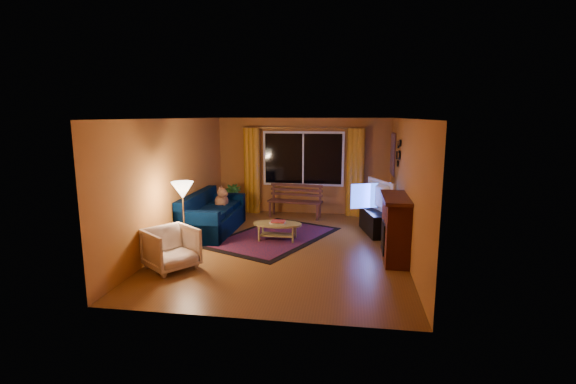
# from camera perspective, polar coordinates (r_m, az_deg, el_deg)

# --- Properties ---
(floor) EXTENTS (4.50, 6.00, 0.02)m
(floor) POSITION_cam_1_polar(r_m,az_deg,el_deg) (8.31, -0.31, -7.58)
(floor) COLOR brown
(floor) RESTS_ON ground
(ceiling) EXTENTS (4.50, 6.00, 0.02)m
(ceiling) POSITION_cam_1_polar(r_m,az_deg,el_deg) (7.90, -0.33, 10.08)
(ceiling) COLOR white
(ceiling) RESTS_ON ground
(wall_back) EXTENTS (4.50, 0.02, 2.50)m
(wall_back) POSITION_cam_1_polar(r_m,az_deg,el_deg) (10.96, 2.11, 3.56)
(wall_back) COLOR #B7712F
(wall_back) RESTS_ON ground
(wall_left) EXTENTS (0.02, 6.00, 2.50)m
(wall_left) POSITION_cam_1_polar(r_m,az_deg,el_deg) (8.65, -15.29, 1.35)
(wall_left) COLOR #B7712F
(wall_left) RESTS_ON ground
(wall_right) EXTENTS (0.02, 6.00, 2.50)m
(wall_right) POSITION_cam_1_polar(r_m,az_deg,el_deg) (7.98, 15.92, 0.59)
(wall_right) COLOR #B7712F
(wall_right) RESTS_ON ground
(window) EXTENTS (2.00, 0.02, 1.30)m
(window) POSITION_cam_1_polar(r_m,az_deg,el_deg) (10.88, 2.08, 4.56)
(window) COLOR black
(window) RESTS_ON wall_back
(curtain_rod) EXTENTS (3.20, 0.03, 0.03)m
(curtain_rod) POSITION_cam_1_polar(r_m,az_deg,el_deg) (10.78, 2.08, 8.77)
(curtain_rod) COLOR #BF8C3F
(curtain_rod) RESTS_ON wall_back
(curtain_left) EXTENTS (0.36, 0.36, 2.24)m
(curtain_left) POSITION_cam_1_polar(r_m,az_deg,el_deg) (11.08, -4.93, 2.92)
(curtain_left) COLOR orange
(curtain_left) RESTS_ON ground
(curtain_right) EXTENTS (0.36, 0.36, 2.24)m
(curtain_right) POSITION_cam_1_polar(r_m,az_deg,el_deg) (10.78, 9.18, 2.62)
(curtain_right) COLOR orange
(curtain_right) RESTS_ON ground
(bench) EXTENTS (1.41, 0.57, 0.41)m
(bench) POSITION_cam_1_polar(r_m,az_deg,el_deg) (10.61, 0.94, -2.40)
(bench) COLOR #442019
(bench) RESTS_ON ground
(potted_plant) EXTENTS (0.47, 0.47, 0.82)m
(potted_plant) POSITION_cam_1_polar(r_m,az_deg,el_deg) (10.77, -7.65, -1.17)
(potted_plant) COLOR #235B1E
(potted_plant) RESTS_ON ground
(sofa) EXTENTS (0.92, 2.15, 0.87)m
(sofa) POSITION_cam_1_polar(r_m,az_deg,el_deg) (9.39, -10.21, -2.82)
(sofa) COLOR black
(sofa) RESTS_ON ground
(dog) EXTENTS (0.32, 0.44, 0.47)m
(dog) POSITION_cam_1_polar(r_m,az_deg,el_deg) (9.77, -9.08, -0.88)
(dog) COLOR #905D3F
(dog) RESTS_ON sofa
(armchair) EXTENTS (1.03, 1.03, 0.78)m
(armchair) POSITION_cam_1_polar(r_m,az_deg,el_deg) (7.33, -15.73, -7.18)
(armchair) COLOR beige
(armchair) RESTS_ON ground
(floor_lamp) EXTENTS (0.23, 0.23, 1.38)m
(floor_lamp) POSITION_cam_1_polar(r_m,az_deg,el_deg) (7.79, -14.05, -3.76)
(floor_lamp) COLOR #BF8C3F
(floor_lamp) RESTS_ON ground
(rug) EXTENTS (2.79, 3.31, 0.02)m
(rug) POSITION_cam_1_polar(r_m,az_deg,el_deg) (8.93, -1.90, -6.16)
(rug) COLOR maroon
(rug) RESTS_ON ground
(coffee_table) EXTENTS (1.03, 1.03, 0.37)m
(coffee_table) POSITION_cam_1_polar(r_m,az_deg,el_deg) (8.68, -1.45, -5.45)
(coffee_table) COLOR #998A47
(coffee_table) RESTS_ON ground
(tv_console) EXTENTS (0.65, 1.26, 0.50)m
(tv_console) POSITION_cam_1_polar(r_m,az_deg,el_deg) (9.40, 11.76, -4.01)
(tv_console) COLOR black
(tv_console) RESTS_ON ground
(television) EXTENTS (0.60, 1.14, 0.68)m
(television) POSITION_cam_1_polar(r_m,az_deg,el_deg) (9.28, 11.89, -0.49)
(television) COLOR black
(television) RESTS_ON tv_console
(fireplace) EXTENTS (0.40, 1.20, 1.10)m
(fireplace) POSITION_cam_1_polar(r_m,az_deg,el_deg) (7.72, 14.48, -4.99)
(fireplace) COLOR maroon
(fireplace) RESTS_ON ground
(mirror_cluster) EXTENTS (0.06, 0.60, 0.56)m
(mirror_cluster) POSITION_cam_1_polar(r_m,az_deg,el_deg) (9.19, 14.78, 5.35)
(mirror_cluster) COLOR black
(mirror_cluster) RESTS_ON wall_right
(painting) EXTENTS (0.04, 0.76, 0.96)m
(painting) POSITION_cam_1_polar(r_m,az_deg,el_deg) (10.35, 14.13, 5.07)
(painting) COLOR #C96119
(painting) RESTS_ON wall_right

